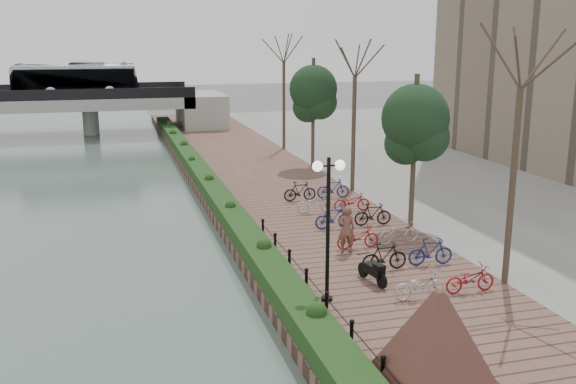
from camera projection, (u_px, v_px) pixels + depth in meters
name	position (u px, v px, depth m)	size (l,w,h in m)	color
ground	(290.00, 354.00, 17.48)	(220.00, 220.00, 0.00)	#59595B
promenade	(273.00, 193.00, 34.87)	(8.00, 75.00, 0.50)	brown
inland_pavement	(527.00, 177.00, 39.05)	(24.00, 75.00, 0.50)	gray
hedge	(204.00, 177.00, 36.20)	(1.10, 56.00, 0.60)	#183C16
chain_fence	(316.00, 293.00, 19.52)	(0.10, 14.10, 0.70)	black
granite_monument	(437.00, 342.00, 14.39)	(4.70, 4.70, 2.45)	#43271C
lamppost	(328.00, 198.00, 19.09)	(1.02, 0.32, 4.49)	black
motorcycle	(372.00, 270.00, 21.18)	(0.43, 1.38, 0.87)	black
pedestrian	(346.00, 229.00, 24.12)	(0.66, 0.43, 1.80)	brown
bicycle_parking	(366.00, 225.00, 26.17)	(2.40, 14.69, 1.00)	#B2B2B7
street_trees	(379.00, 140.00, 30.61)	(3.20, 37.12, 6.80)	#32261D
bridge	(0.00, 99.00, 55.40)	(36.00, 10.77, 6.50)	#A6A5A1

